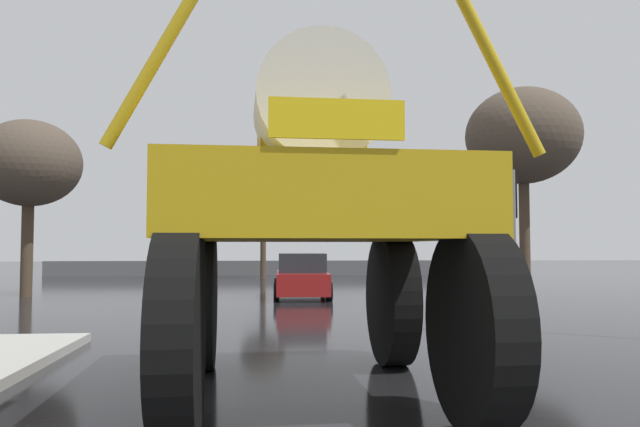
# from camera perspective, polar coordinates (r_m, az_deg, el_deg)

# --- Properties ---
(ground_plane) EXTENTS (120.00, 120.00, 0.00)m
(ground_plane) POSITION_cam_1_polar(r_m,az_deg,el_deg) (18.54, -4.11, -8.42)
(ground_plane) COLOR black
(oversize_sprayer) EXTENTS (4.14, 5.29, 4.73)m
(oversize_sprayer) POSITION_cam_1_polar(r_m,az_deg,el_deg) (7.47, -0.77, -0.30)
(oversize_sprayer) COLOR black
(oversize_sprayer) RESTS_ON ground
(sedan_ahead) EXTENTS (2.00, 4.16, 1.52)m
(sedan_ahead) POSITION_cam_1_polar(r_m,az_deg,el_deg) (21.48, -1.68, -5.78)
(sedan_ahead) COLOR maroon
(sedan_ahead) RESTS_ON ground
(traffic_signal_near_right) EXTENTS (0.24, 0.54, 3.24)m
(traffic_signal_near_right) POSITION_cam_1_polar(r_m,az_deg,el_deg) (12.89, 16.86, -0.17)
(traffic_signal_near_right) COLOR slate
(traffic_signal_near_right) RESTS_ON ground
(bare_tree_left) EXTENTS (3.59, 3.59, 6.21)m
(bare_tree_left) POSITION_cam_1_polar(r_m,az_deg,el_deg) (24.37, -24.96, 4.09)
(bare_tree_left) COLOR #473828
(bare_tree_left) RESTS_ON ground
(bare_tree_right) EXTENTS (4.37, 4.37, 7.88)m
(bare_tree_right) POSITION_cam_1_polar(r_m,az_deg,el_deg) (25.56, 17.99, 6.66)
(bare_tree_right) COLOR #473828
(bare_tree_right) RESTS_ON ground
(bare_tree_far_center) EXTENTS (2.47, 2.47, 5.14)m
(bare_tree_far_center) POSITION_cam_1_polar(r_m,az_deg,el_deg) (34.70, -5.18, 0.74)
(bare_tree_far_center) COLOR #473828
(bare_tree_far_center) RESTS_ON ground
(roadside_barrier) EXTENTS (26.25, 0.24, 0.90)m
(roadside_barrier) POSITION_cam_1_polar(r_m,az_deg,el_deg) (38.53, -4.96, -4.97)
(roadside_barrier) COLOR #59595B
(roadside_barrier) RESTS_ON ground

